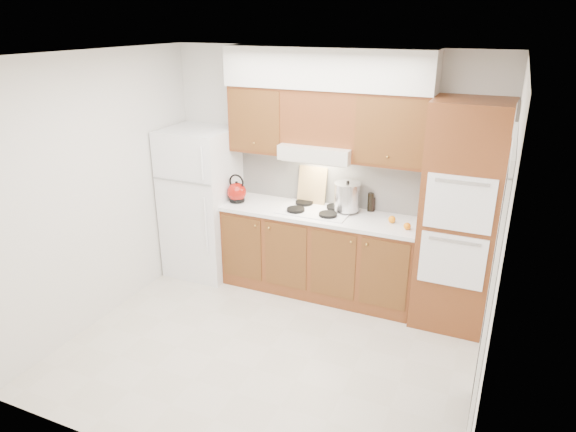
# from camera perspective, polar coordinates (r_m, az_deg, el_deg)

# --- Properties ---
(floor) EXTENTS (3.60, 3.60, 0.00)m
(floor) POSITION_cam_1_polar(r_m,az_deg,el_deg) (4.92, -1.98, -14.41)
(floor) COLOR beige
(floor) RESTS_ON ground
(ceiling) EXTENTS (3.60, 3.60, 0.00)m
(ceiling) POSITION_cam_1_polar(r_m,az_deg,el_deg) (4.01, -2.46, 17.43)
(ceiling) COLOR white
(ceiling) RESTS_ON wall_back
(wall_back) EXTENTS (3.60, 0.02, 2.60)m
(wall_back) POSITION_cam_1_polar(r_m,az_deg,el_deg) (5.61, 4.45, 4.96)
(wall_back) COLOR silver
(wall_back) RESTS_ON floor
(wall_left) EXTENTS (0.02, 3.00, 2.60)m
(wall_left) POSITION_cam_1_polar(r_m,az_deg,el_deg) (5.29, -20.10, 2.69)
(wall_left) COLOR silver
(wall_left) RESTS_ON floor
(wall_right) EXTENTS (0.02, 3.00, 2.60)m
(wall_right) POSITION_cam_1_polar(r_m,az_deg,el_deg) (3.92, 22.32, -3.96)
(wall_right) COLOR silver
(wall_right) RESTS_ON floor
(fridge) EXTENTS (0.75, 0.72, 1.72)m
(fridge) POSITION_cam_1_polar(r_m,az_deg,el_deg) (6.03, -9.52, 1.50)
(fridge) COLOR white
(fridge) RESTS_ON floor
(base_cabinets) EXTENTS (2.11, 0.60, 0.90)m
(base_cabinets) POSITION_cam_1_polar(r_m,az_deg,el_deg) (5.64, 3.44, -4.18)
(base_cabinets) COLOR brown
(base_cabinets) RESTS_ON floor
(countertop) EXTENTS (2.13, 0.62, 0.04)m
(countertop) POSITION_cam_1_polar(r_m,az_deg,el_deg) (5.45, 3.51, 0.26)
(countertop) COLOR white
(countertop) RESTS_ON base_cabinets
(backsplash) EXTENTS (2.11, 0.03, 0.56)m
(backsplash) POSITION_cam_1_polar(r_m,az_deg,el_deg) (5.61, 4.62, 4.11)
(backsplash) COLOR white
(backsplash) RESTS_ON countertop
(oven_cabinet) EXTENTS (0.70, 0.65, 2.20)m
(oven_cabinet) POSITION_cam_1_polar(r_m,az_deg,el_deg) (5.10, 18.59, -0.19)
(oven_cabinet) COLOR brown
(oven_cabinet) RESTS_ON floor
(upper_cab_left) EXTENTS (0.63, 0.33, 0.70)m
(upper_cab_left) POSITION_cam_1_polar(r_m,az_deg,el_deg) (5.61, -2.99, 10.76)
(upper_cab_left) COLOR brown
(upper_cab_left) RESTS_ON wall_back
(upper_cab_right) EXTENTS (0.73, 0.33, 0.70)m
(upper_cab_right) POSITION_cam_1_polar(r_m,az_deg,el_deg) (5.14, 11.65, 9.41)
(upper_cab_right) COLOR brown
(upper_cab_right) RESTS_ON wall_back
(range_hood) EXTENTS (0.75, 0.45, 0.15)m
(range_hood) POSITION_cam_1_polar(r_m,az_deg,el_deg) (5.34, 3.48, 7.21)
(range_hood) COLOR silver
(range_hood) RESTS_ON wall_back
(upper_cab_over_hood) EXTENTS (0.75, 0.33, 0.55)m
(upper_cab_over_hood) POSITION_cam_1_polar(r_m,az_deg,el_deg) (5.33, 3.79, 11.01)
(upper_cab_over_hood) COLOR brown
(upper_cab_over_hood) RESTS_ON range_hood
(soffit) EXTENTS (2.13, 0.36, 0.40)m
(soffit) POSITION_cam_1_polar(r_m,az_deg,el_deg) (5.23, 4.39, 16.06)
(soffit) COLOR silver
(soffit) RESTS_ON wall_back
(cooktop) EXTENTS (0.74, 0.50, 0.01)m
(cooktop) POSITION_cam_1_polar(r_m,az_deg,el_deg) (5.47, 3.10, 0.65)
(cooktop) COLOR white
(cooktop) RESTS_ON countertop
(doorway) EXTENTS (0.02, 0.90, 2.10)m
(doorway) POSITION_cam_1_polar(r_m,az_deg,el_deg) (3.72, 21.35, -9.56)
(doorway) COLOR black
(doorway) RESTS_ON floor
(wall_clock) EXTENTS (0.02, 0.30, 0.30)m
(wall_clock) POSITION_cam_1_polar(r_m,az_deg,el_deg) (4.21, 24.06, 9.66)
(wall_clock) COLOR #3F3833
(wall_clock) RESTS_ON wall_right
(kettle) EXTENTS (0.22, 0.22, 0.21)m
(kettle) POSITION_cam_1_polar(r_m,az_deg,el_deg) (5.72, -5.71, 2.67)
(kettle) COLOR maroon
(kettle) RESTS_ON countertop
(cutting_board) EXTENTS (0.32, 0.11, 0.42)m
(cutting_board) POSITION_cam_1_polar(r_m,az_deg,el_deg) (5.63, 2.70, 3.36)
(cutting_board) COLOR tan
(cutting_board) RESTS_ON countertop
(stock_pot) EXTENTS (0.29, 0.29, 0.28)m
(stock_pot) POSITION_cam_1_polar(r_m,az_deg,el_deg) (5.40, 6.59, 2.12)
(stock_pot) COLOR silver
(stock_pot) RESTS_ON cooktop
(condiment_a) EXTENTS (0.08, 0.08, 0.21)m
(condiment_a) POSITION_cam_1_polar(r_m,az_deg,el_deg) (5.44, 7.54, 1.48)
(condiment_a) COLOR black
(condiment_a) RESTS_ON countertop
(condiment_b) EXTENTS (0.07, 0.07, 0.20)m
(condiment_b) POSITION_cam_1_polar(r_m,az_deg,el_deg) (5.49, 9.15, 1.53)
(condiment_b) COLOR black
(condiment_b) RESTS_ON countertop
(condiment_c) EXTENTS (0.06, 0.06, 0.15)m
(condiment_c) POSITION_cam_1_polar(r_m,az_deg,el_deg) (5.50, 9.38, 1.26)
(condiment_c) COLOR black
(condiment_c) RESTS_ON countertop
(orange_near) EXTENTS (0.09, 0.09, 0.07)m
(orange_near) POSITION_cam_1_polar(r_m,az_deg,el_deg) (5.10, 13.10, -1.11)
(orange_near) COLOR orange
(orange_near) RESTS_ON countertop
(orange_far) EXTENTS (0.09, 0.09, 0.07)m
(orange_far) POSITION_cam_1_polar(r_m,az_deg,el_deg) (5.23, 11.47, -0.38)
(orange_far) COLOR orange
(orange_far) RESTS_ON countertop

